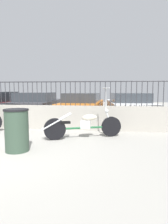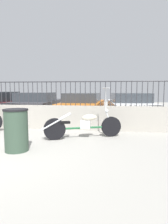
{
  "view_description": "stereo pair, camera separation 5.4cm",
  "coord_description": "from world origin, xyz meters",
  "px_view_note": "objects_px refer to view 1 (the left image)",
  "views": [
    {
      "loc": [
        2.64,
        -3.89,
        1.39
      ],
      "look_at": [
        1.77,
        2.34,
        0.7
      ],
      "focal_mm": 32.0,
      "sensor_mm": 36.0,
      "label": 1
    },
    {
      "loc": [
        2.69,
        -3.88,
        1.39
      ],
      "look_at": [
        1.77,
        2.34,
        0.7
      ],
      "focal_mm": 32.0,
      "sensor_mm": 36.0,
      "label": 2
    }
  ],
  "objects_px": {
    "car_white": "(128,106)",
    "trash_bin": "(17,130)",
    "motorcycle_green": "(80,126)",
    "car_dark_grey": "(37,105)",
    "car_orange": "(83,105)"
  },
  "relations": [
    {
      "from": "car_white",
      "to": "trash_bin",
      "type": "bearing_deg",
      "value": 146.7
    },
    {
      "from": "motorcycle_green",
      "to": "car_dark_grey",
      "type": "relative_size",
      "value": 0.48
    },
    {
      "from": "trash_bin",
      "to": "car_dark_grey",
      "type": "distance_m",
      "value": 5.74
    },
    {
      "from": "car_orange",
      "to": "trash_bin",
      "type": "bearing_deg",
      "value": 174.24
    },
    {
      "from": "motorcycle_green",
      "to": "car_white",
      "type": "distance_m",
      "value": 4.35
    },
    {
      "from": "car_orange",
      "to": "car_white",
      "type": "height_order",
      "value": "car_white"
    },
    {
      "from": "car_dark_grey",
      "to": "car_white",
      "type": "bearing_deg",
      "value": -95.65
    },
    {
      "from": "car_orange",
      "to": "car_white",
      "type": "bearing_deg",
      "value": -93.22
    },
    {
      "from": "trash_bin",
      "to": "motorcycle_green",
      "type": "bearing_deg",
      "value": 49.0
    },
    {
      "from": "trash_bin",
      "to": "car_orange",
      "type": "xyz_separation_m",
      "value": [
        0.7,
        5.58,
        0.16
      ]
    },
    {
      "from": "car_dark_grey",
      "to": "car_white",
      "type": "relative_size",
      "value": 1.0
    },
    {
      "from": "trash_bin",
      "to": "car_dark_grey",
      "type": "height_order",
      "value": "car_dark_grey"
    },
    {
      "from": "car_dark_grey",
      "to": "car_orange",
      "type": "distance_m",
      "value": 2.34
    },
    {
      "from": "motorcycle_green",
      "to": "trash_bin",
      "type": "bearing_deg",
      "value": -152.85
    },
    {
      "from": "trash_bin",
      "to": "car_dark_grey",
      "type": "relative_size",
      "value": 0.21
    }
  ]
}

